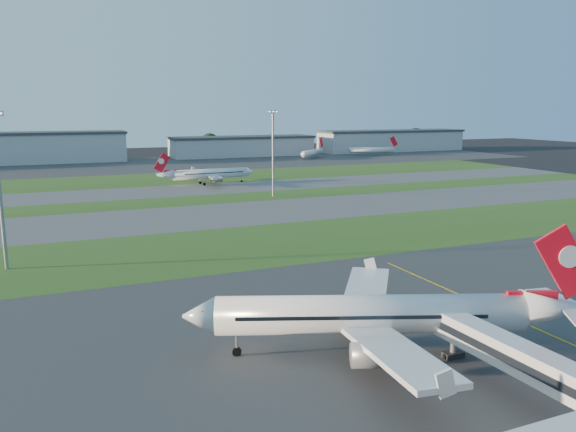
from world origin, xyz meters
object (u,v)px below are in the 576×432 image
light_mast_centre (273,148)px  airliner_parked (373,315)px  jet_bridge (534,365)px  airliner_taxiing (210,174)px  mini_jet_near (313,152)px  mini_jet_far (372,150)px

light_mast_centre → airliner_parked: bearing=-106.4°
jet_bridge → airliner_taxiing: size_ratio=0.80×
mini_jet_near → airliner_taxiing: bearing=-177.2°
light_mast_centre → airliner_taxiing: bearing=106.1°
mini_jet_near → light_mast_centre: bearing=-163.6°
airliner_parked → mini_jet_far: airliner_parked is taller
airliner_taxiing → jet_bridge: bearing=81.9°
mini_jet_far → light_mast_centre: size_ratio=1.10×
mini_jet_far → light_mast_centre: (-109.21, -119.83, 11.53)m
airliner_parked → light_mast_centre: size_ratio=1.49×
jet_bridge → light_mast_centre: bearing=78.6°
airliner_parked → mini_jet_far: (141.15, 228.13, -1.17)m
jet_bridge → mini_jet_near: 257.66m
jet_bridge → light_mast_centre: (24.81, 123.24, 10.81)m
mini_jet_near → light_mast_centre: 136.22m
airliner_taxiing → mini_jet_near: (79.81, 81.43, -0.38)m
mini_jet_near → mini_jet_far: size_ratio=0.78×
airliner_taxiing → light_mast_centre: bearing=103.3°
airliner_taxiing → airliner_parked: bearing=78.6°
airliner_taxiing → mini_jet_near: bearing=-137.2°
airliner_parked → airliner_taxiing: airliner_parked is taller
airliner_parked → mini_jet_near: airliner_parked is taller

